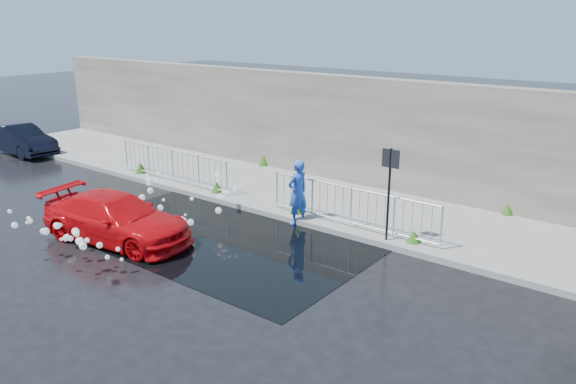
# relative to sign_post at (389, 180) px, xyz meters

# --- Properties ---
(ground) EXTENTS (90.00, 90.00, 0.00)m
(ground) POSITION_rel_sign_post_xyz_m (-4.20, -3.10, -1.72)
(ground) COLOR black
(ground) RESTS_ON ground
(pavement) EXTENTS (30.00, 4.00, 0.15)m
(pavement) POSITION_rel_sign_post_xyz_m (-4.20, 1.90, -1.65)
(pavement) COLOR slate
(pavement) RESTS_ON ground
(curb) EXTENTS (30.00, 0.25, 0.16)m
(curb) POSITION_rel_sign_post_xyz_m (-4.20, -0.10, -1.64)
(curb) COLOR slate
(curb) RESTS_ON ground
(retaining_wall) EXTENTS (30.00, 0.60, 3.50)m
(retaining_wall) POSITION_rel_sign_post_xyz_m (-4.20, 4.10, 0.18)
(retaining_wall) COLOR #545047
(retaining_wall) RESTS_ON pavement
(puddle) EXTENTS (8.00, 5.00, 0.01)m
(puddle) POSITION_rel_sign_post_xyz_m (-3.70, -2.10, -1.72)
(puddle) COLOR black
(puddle) RESTS_ON ground
(sign_post) EXTENTS (0.45, 0.06, 2.50)m
(sign_post) POSITION_rel_sign_post_xyz_m (0.00, 0.00, 0.00)
(sign_post) COLOR black
(sign_post) RESTS_ON ground
(railing_left) EXTENTS (5.05, 0.05, 1.10)m
(railing_left) POSITION_rel_sign_post_xyz_m (-8.20, 0.25, -0.99)
(railing_left) COLOR silver
(railing_left) RESTS_ON pavement
(railing_right) EXTENTS (5.05, 0.05, 1.10)m
(railing_right) POSITION_rel_sign_post_xyz_m (-1.20, 0.25, -0.99)
(railing_right) COLOR silver
(railing_right) RESTS_ON pavement
(weeds) EXTENTS (12.17, 3.93, 0.45)m
(weeds) POSITION_rel_sign_post_xyz_m (-4.62, 1.38, -1.38)
(weeds) COLOR #224913
(weeds) RESTS_ON pavement
(water_spray) EXTENTS (3.52, 5.69, 1.09)m
(water_spray) POSITION_rel_sign_post_xyz_m (-5.33, -3.51, -0.98)
(water_spray) COLOR white
(water_spray) RESTS_ON ground
(red_car) EXTENTS (4.37, 2.32, 1.21)m
(red_car) POSITION_rel_sign_post_xyz_m (-5.60, -3.91, -1.12)
(red_car) COLOR red
(red_car) RESTS_ON ground
(dark_car) EXTENTS (3.72, 1.35, 1.22)m
(dark_car) POSITION_rel_sign_post_xyz_m (-16.77, -0.50, -1.11)
(dark_car) COLOR black
(dark_car) RESTS_ON ground
(person) EXTENTS (0.55, 0.73, 1.82)m
(person) POSITION_rel_sign_post_xyz_m (-2.70, -0.10, -0.82)
(person) COLOR blue
(person) RESTS_ON ground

